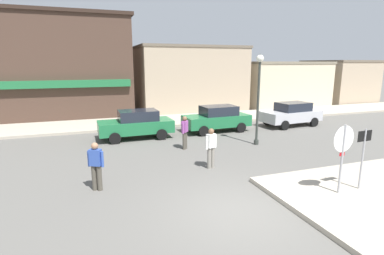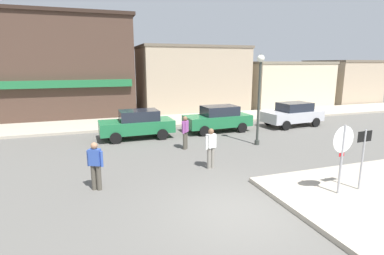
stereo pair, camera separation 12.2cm
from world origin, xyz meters
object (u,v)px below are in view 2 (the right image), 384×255
(stop_sign, at_px, (342,151))
(parked_car_third, at_px, (293,114))
(parked_car_nearest, at_px, (137,124))
(lamp_post, at_px, (260,87))
(one_way_sign, at_px, (363,154))
(parked_car_second, at_px, (218,118))
(pedestrian_crossing_near, at_px, (185,132))
(pedestrian_crossing_far, at_px, (95,165))
(pedestrian_kerb_side, at_px, (211,147))

(stop_sign, height_order, parked_car_third, stop_sign)
(parked_car_nearest, bearing_deg, lamp_post, -31.33)
(one_way_sign, relative_size, parked_car_third, 0.51)
(parked_car_second, distance_m, pedestrian_crossing_near, 4.32)
(parked_car_nearest, xyz_separation_m, parked_car_third, (10.24, -0.04, 0.00))
(parked_car_nearest, distance_m, pedestrian_crossing_far, 6.98)
(pedestrian_crossing_near, bearing_deg, parked_car_third, 19.08)
(pedestrian_crossing_far, bearing_deg, parked_car_third, 27.41)
(pedestrian_kerb_side, bearing_deg, parked_car_second, 63.81)
(stop_sign, relative_size, pedestrian_kerb_side, 1.43)
(pedestrian_crossing_near, relative_size, pedestrian_kerb_side, 1.00)
(parked_car_nearest, height_order, parked_car_third, same)
(lamp_post, height_order, pedestrian_crossing_near, lamp_post)
(stop_sign, bearing_deg, pedestrian_kerb_side, 125.48)
(parked_car_second, distance_m, pedestrian_crossing_far, 9.88)
(parked_car_third, relative_size, pedestrian_crossing_far, 2.57)
(lamp_post, height_order, parked_car_second, lamp_post)
(parked_car_nearest, height_order, parked_car_second, same)
(stop_sign, height_order, pedestrian_crossing_near, stop_sign)
(stop_sign, height_order, parked_car_second, stop_sign)
(stop_sign, xyz_separation_m, pedestrian_crossing_far, (-7.02, 3.06, -0.65))
(pedestrian_crossing_far, bearing_deg, pedestrian_crossing_near, 40.77)
(lamp_post, height_order, pedestrian_crossing_far, lamp_post)
(stop_sign, distance_m, parked_car_third, 11.12)
(one_way_sign, bearing_deg, parked_car_nearest, 119.91)
(lamp_post, relative_size, pedestrian_crossing_far, 2.82)
(pedestrian_crossing_near, distance_m, pedestrian_kerb_side, 2.93)
(pedestrian_crossing_near, bearing_deg, stop_sign, -67.24)
(one_way_sign, distance_m, parked_car_nearest, 11.09)
(parked_car_second, xyz_separation_m, parked_car_third, (5.33, -0.15, 0.00))
(parked_car_third, bearing_deg, lamp_post, -144.42)
(stop_sign, height_order, one_way_sign, stop_sign)
(pedestrian_crossing_near, bearing_deg, one_way_sign, -61.15)
(parked_car_second, height_order, pedestrian_kerb_side, pedestrian_kerb_side)
(stop_sign, distance_m, parked_car_nearest, 10.72)
(one_way_sign, xyz_separation_m, parked_car_third, (4.71, 9.57, -0.52))
(lamp_post, distance_m, parked_car_second, 4.15)
(stop_sign, relative_size, parked_car_second, 0.56)
(parked_car_nearest, height_order, pedestrian_kerb_side, pedestrian_kerb_side)
(lamp_post, distance_m, pedestrian_crossing_far, 8.79)
(stop_sign, bearing_deg, pedestrian_crossing_far, 156.48)
(parked_car_second, distance_m, pedestrian_kerb_side, 6.65)
(pedestrian_kerb_side, bearing_deg, parked_car_nearest, 108.62)
(stop_sign, height_order, pedestrian_kerb_side, stop_sign)
(lamp_post, height_order, parked_car_nearest, lamp_post)
(parked_car_nearest, distance_m, parked_car_second, 4.91)
(lamp_post, distance_m, pedestrian_kerb_side, 4.83)
(parked_car_second, bearing_deg, stop_sign, -91.49)
(pedestrian_crossing_near, relative_size, pedestrian_crossing_far, 1.00)
(pedestrian_crossing_near, bearing_deg, parked_car_nearest, 122.23)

